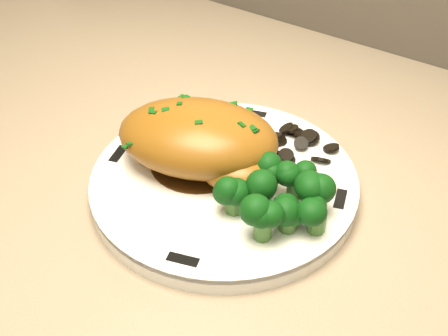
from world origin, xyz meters
The scene contains 9 objects.
plate centered at (-0.58, 1.62, 0.81)m, with size 0.26×0.26×0.02m, color white.
rim_accent_0 centered at (-0.61, 1.73, 0.82)m, with size 0.03×0.01×0.00m, color black.
rim_accent_1 centered at (-0.68, 1.59, 0.82)m, with size 0.03×0.01×0.00m, color black.
rim_accent_2 centered at (-0.54, 1.51, 0.82)m, with size 0.03×0.01×0.00m, color black.
rim_accent_3 centered at (-0.47, 1.65, 0.82)m, with size 0.03×0.01×0.00m, color black.
gravy_pool centered at (-0.61, 1.62, 0.82)m, with size 0.10×0.10×0.00m, color #341C09.
chicken_breast centered at (-0.60, 1.62, 0.85)m, with size 0.19×0.16×0.06m.
mushroom_pile centered at (-0.55, 1.69, 0.83)m, with size 0.08×0.06×0.02m.
broccoli_florets centered at (-0.51, 1.60, 0.84)m, with size 0.09×0.09×0.04m.
Camera 1 is at (-0.34, 1.29, 1.17)m, focal length 45.00 mm.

